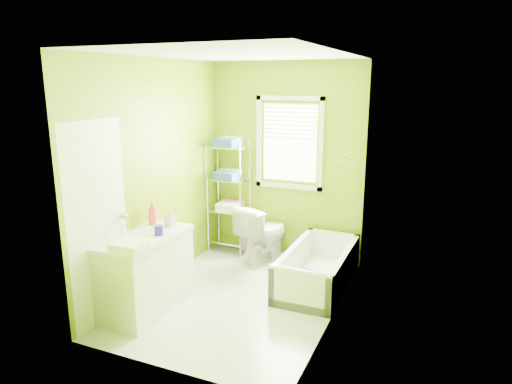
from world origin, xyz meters
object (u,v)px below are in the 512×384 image
at_px(vanity, 146,270).
at_px(wire_shelf_unit, 230,183).
at_px(toilet, 263,233).
at_px(bathtub, 317,274).

bearing_deg(vanity, wire_shelf_unit, 88.43).
bearing_deg(vanity, toilet, 69.94).
height_order(bathtub, vanity, vanity).
relative_size(bathtub, vanity, 1.36).
bearing_deg(wire_shelf_unit, bathtub, -23.88).
bearing_deg(toilet, bathtub, 168.80).
distance_m(bathtub, toilet, 1.02).
relative_size(vanity, wire_shelf_unit, 0.67).
relative_size(toilet, vanity, 0.72).
bearing_deg(vanity, bathtub, 39.62).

